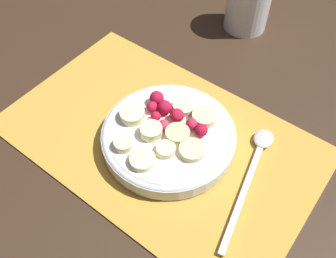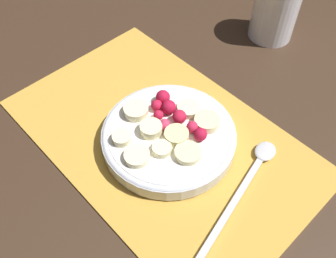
% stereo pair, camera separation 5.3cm
% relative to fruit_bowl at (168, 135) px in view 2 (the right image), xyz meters
% --- Properties ---
extents(ground_plane, '(3.00, 3.00, 0.00)m').
position_rel_fruit_bowl_xyz_m(ground_plane, '(-0.02, 0.00, -0.02)').
color(ground_plane, '#382619').
extents(placemat, '(0.47, 0.29, 0.01)m').
position_rel_fruit_bowl_xyz_m(placemat, '(-0.02, 0.00, -0.02)').
color(placemat, gold).
rests_on(placemat, ground_plane).
extents(fruit_bowl, '(0.20, 0.20, 0.05)m').
position_rel_fruit_bowl_xyz_m(fruit_bowl, '(0.00, 0.00, 0.00)').
color(fruit_bowl, silver).
rests_on(fruit_bowl, placemat).
extents(spoon, '(0.07, 0.21, 0.01)m').
position_rel_fruit_bowl_xyz_m(spoon, '(0.12, 0.05, -0.01)').
color(spoon, silver).
rests_on(spoon, placemat).
extents(drinking_glass, '(0.08, 0.08, 0.11)m').
position_rel_fruit_bowl_xyz_m(drinking_glass, '(-0.06, 0.32, 0.03)').
color(drinking_glass, white).
rests_on(drinking_glass, ground_plane).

